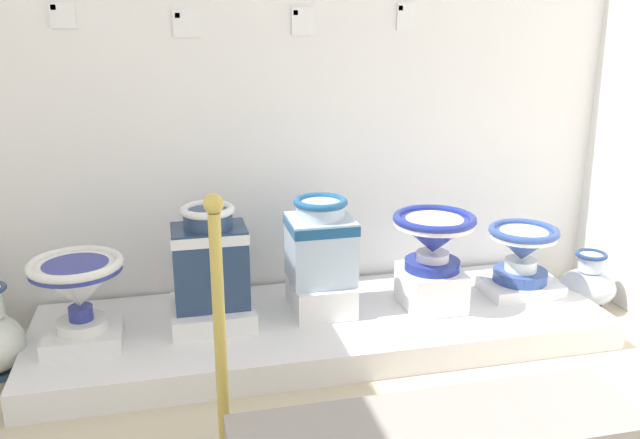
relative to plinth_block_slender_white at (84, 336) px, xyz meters
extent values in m
cube|color=white|center=(1.13, 0.55, 1.25)|extent=(3.65, 0.06, 2.86)
cube|color=white|center=(1.13, 0.05, -0.11)|extent=(2.82, 0.89, 0.14)
cube|color=white|center=(0.00, 0.00, 0.00)|extent=(0.34, 0.30, 0.08)
cylinder|color=white|center=(0.00, 0.00, 0.06)|extent=(0.22, 0.22, 0.05)
cylinder|color=navy|center=(0.00, 0.00, 0.12)|extent=(0.11, 0.11, 0.06)
cone|color=white|center=(0.00, 0.00, 0.25)|extent=(0.41, 0.41, 0.20)
cylinder|color=navy|center=(0.00, 0.00, 0.33)|extent=(0.40, 0.40, 0.03)
torus|color=white|center=(0.00, 0.00, 0.35)|extent=(0.41, 0.41, 0.04)
cylinder|color=navy|center=(0.00, 0.00, 0.35)|extent=(0.28, 0.28, 0.01)
cube|color=white|center=(0.59, 0.10, 0.01)|extent=(0.39, 0.38, 0.09)
cube|color=navy|center=(0.59, 0.10, 0.25)|extent=(0.35, 0.25, 0.39)
cube|color=white|center=(0.59, 0.10, 0.41)|extent=(0.36, 0.26, 0.05)
cylinder|color=navy|center=(0.59, 0.10, 0.49)|extent=(0.23, 0.23, 0.09)
torus|color=white|center=(0.59, 0.10, 0.53)|extent=(0.26, 0.26, 0.04)
cube|color=white|center=(1.14, 0.13, 0.04)|extent=(0.30, 0.37, 0.16)
cube|color=silver|center=(1.14, 0.13, 0.28)|extent=(0.31, 0.30, 0.33)
cube|color=#1B4F82|center=(1.14, 0.13, 0.41)|extent=(0.32, 0.31, 0.05)
cylinder|color=silver|center=(1.14, 0.13, 0.49)|extent=(0.24, 0.24, 0.08)
torus|color=#1B4F82|center=(1.14, 0.13, 0.53)|extent=(0.27, 0.27, 0.04)
cube|color=white|center=(1.69, 0.03, 0.06)|extent=(0.29, 0.32, 0.20)
cylinder|color=navy|center=(1.69, 0.03, 0.19)|extent=(0.28, 0.28, 0.05)
cylinder|color=white|center=(1.69, 0.03, 0.23)|extent=(0.17, 0.17, 0.04)
cone|color=navy|center=(1.69, 0.03, 0.34)|extent=(0.41, 0.41, 0.18)
cylinder|color=white|center=(1.69, 0.03, 0.41)|extent=(0.40, 0.40, 0.03)
torus|color=navy|center=(1.69, 0.03, 0.43)|extent=(0.42, 0.42, 0.04)
cylinder|color=white|center=(1.69, 0.03, 0.43)|extent=(0.29, 0.29, 0.01)
cube|color=white|center=(2.23, 0.09, -0.01)|extent=(0.40, 0.31, 0.06)
cylinder|color=#2F4991|center=(2.23, 0.09, 0.06)|extent=(0.29, 0.29, 0.06)
cylinder|color=white|center=(2.23, 0.09, 0.12)|extent=(0.17, 0.17, 0.06)
cone|color=#2F4991|center=(2.23, 0.09, 0.23)|extent=(0.36, 0.36, 0.16)
cylinder|color=white|center=(2.23, 0.09, 0.29)|extent=(0.35, 0.35, 0.03)
torus|color=#2F4991|center=(2.23, 0.09, 0.31)|extent=(0.37, 0.37, 0.04)
cylinder|color=white|center=(2.23, 0.09, 0.30)|extent=(0.25, 0.25, 0.01)
cube|color=white|center=(0.00, 0.51, 1.40)|extent=(0.12, 0.01, 0.12)
cube|color=#386BAD|center=(-0.04, 0.51, 1.43)|extent=(0.02, 0.01, 0.02)
cube|color=white|center=(0.56, 0.51, 1.36)|extent=(0.14, 0.01, 0.13)
cube|color=#5B9E4C|center=(0.52, 0.51, 1.39)|extent=(0.02, 0.01, 0.02)
cube|color=white|center=(1.13, 0.51, 1.37)|extent=(0.11, 0.01, 0.14)
cube|color=#386BAD|center=(1.10, 0.51, 1.41)|extent=(0.02, 0.01, 0.02)
cube|color=white|center=(1.68, 0.51, 1.39)|extent=(0.10, 0.01, 0.14)
cube|color=slate|center=(1.65, 0.51, 1.43)|extent=(0.02, 0.01, 0.02)
cylinder|color=navy|center=(2.65, 0.09, -0.16)|extent=(0.17, 0.17, 0.03)
ellipsoid|color=silver|center=(2.65, 0.09, -0.05)|extent=(0.30, 0.30, 0.19)
cylinder|color=silver|center=(2.65, 0.09, 0.09)|extent=(0.13, 0.13, 0.09)
torus|color=navy|center=(2.65, 0.09, 0.14)|extent=(0.17, 0.17, 0.02)
cylinder|color=gold|center=(0.55, -0.93, 0.33)|extent=(0.04, 0.04, 0.97)
sphere|color=gold|center=(0.55, -0.93, 0.84)|extent=(0.06, 0.06, 0.06)
camera|label=1|loc=(0.42, -2.89, 1.39)|focal=37.21mm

